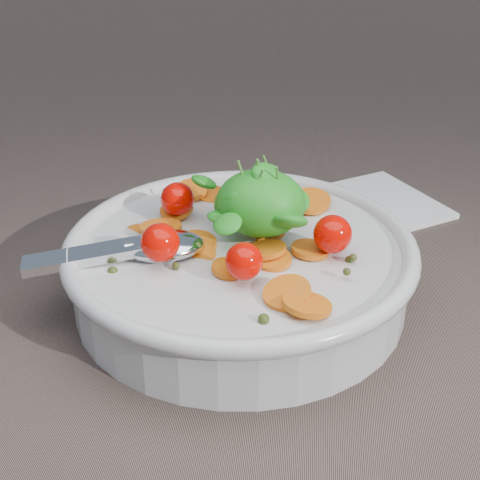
# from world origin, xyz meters

# --- Properties ---
(ground) EXTENTS (6.00, 6.00, 0.00)m
(ground) POSITION_xyz_m (0.00, 0.00, 0.00)
(ground) COLOR #6D584E
(ground) RESTS_ON ground
(bowl) EXTENTS (0.31, 0.29, 0.12)m
(bowl) POSITION_xyz_m (-0.03, 0.02, 0.03)
(bowl) COLOR silver
(bowl) RESTS_ON ground
(napkin) EXTENTS (0.20, 0.19, 0.01)m
(napkin) POSITION_xyz_m (0.09, 0.21, 0.00)
(napkin) COLOR white
(napkin) RESTS_ON ground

